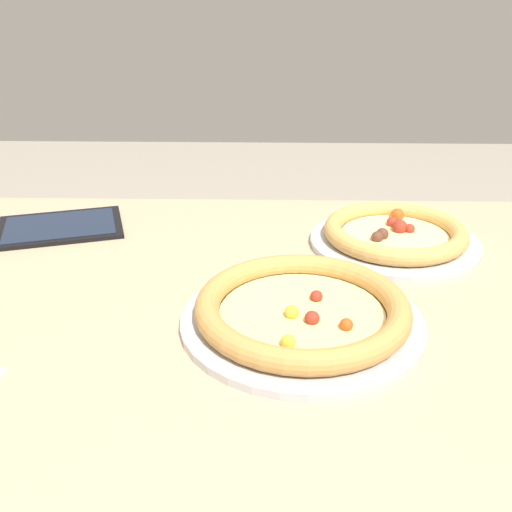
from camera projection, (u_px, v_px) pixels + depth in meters
The scene contains 4 objects.
dining_table at pixel (267, 347), 0.97m from camera, with size 1.37×0.88×0.75m.
pizza_near at pixel (301, 311), 0.83m from camera, with size 0.35×0.35×0.05m.
pizza_far at pixel (394, 235), 1.08m from camera, with size 0.31×0.31×0.04m.
tablet at pixel (60, 227), 1.16m from camera, with size 0.28×0.23×0.01m.
Camera 1 is at (0.00, -0.82, 1.19)m, focal length 40.85 mm.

